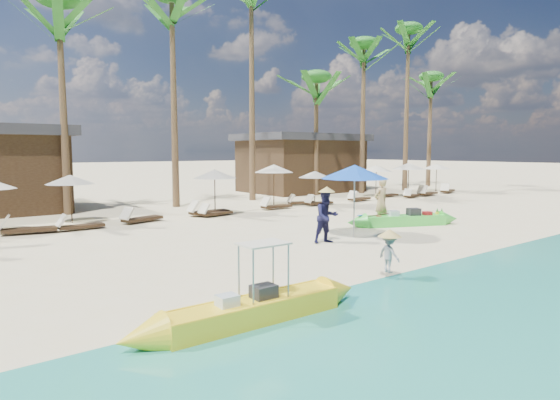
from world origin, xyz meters
TOP-DOWN VIEW (x-y plane):
  - ground at (0.00, 0.00)m, footprint 240.00×240.00m
  - wet_sand_strip at (0.00, -5.00)m, footprint 240.00×4.50m
  - green_canoe at (6.77, 2.28)m, footprint 5.20×2.56m
  - yellow_canoe at (-4.26, -3.01)m, footprint 5.47×0.78m
  - tourist at (6.18, 3.00)m, footprint 0.71×0.47m
  - vendor_green at (1.73, 1.52)m, footprint 0.98×0.83m
  - vendor_yellow at (-0.13, -2.65)m, footprint 0.38×0.61m
  - blue_umbrella at (3.18, 1.66)m, footprint 2.39×2.39m
  - lounger_4_left at (-5.95, 9.45)m, footprint 2.02×0.98m
  - lounger_4_right at (-4.17, 9.21)m, footprint 1.73×0.53m
  - resort_parasol_5 at (-3.89, 11.31)m, footprint 2.00×2.00m
  - lounger_5_left at (-1.58, 9.59)m, footprint 1.96×1.08m
  - resort_parasol_6 at (2.24, 9.86)m, footprint 2.11×2.11m
  - lounger_6_left at (1.75, 9.83)m, footprint 2.01×0.66m
  - lounger_6_right at (1.90, 9.36)m, footprint 1.78×0.79m
  - resort_parasol_7 at (6.81, 11.28)m, footprint 2.24×2.24m
  - lounger_7_left at (5.77, 9.81)m, footprint 1.80×0.58m
  - lounger_7_right at (8.11, 10.53)m, footprint 1.71×0.97m
  - resort_parasol_8 at (8.65, 9.90)m, footprint 1.88×1.88m
  - lounger_8_left at (8.69, 9.70)m, footprint 1.73×0.60m
  - resort_parasol_9 at (15.07, 11.02)m, footprint 2.06×2.06m
  - lounger_9_left at (12.17, 9.88)m, footprint 1.78×0.72m
  - lounger_9_right at (15.59, 10.50)m, footprint 1.65×0.54m
  - resort_parasol_10 at (16.97, 9.86)m, footprint 2.21×2.21m
  - lounger_10_left at (16.49, 9.26)m, footprint 1.71×0.92m
  - lounger_10_right at (18.38, 9.38)m, footprint 2.03×0.90m
  - resort_parasol_11 at (22.18, 11.25)m, footprint 2.04×2.04m
  - lounger_11_left at (21.43, 9.80)m, footprint 2.03×1.21m
  - palm_3 at (-3.36, 14.27)m, footprint 2.08×2.08m
  - palm_4 at (2.15, 14.01)m, footprint 2.08×2.08m
  - palm_5 at (7.45, 14.38)m, footprint 2.08×2.08m
  - palm_6 at (12.84, 14.52)m, footprint 2.08×2.08m
  - palm_7 at (16.57, 13.68)m, footprint 2.08×2.08m
  - palm_8 at (21.07, 13.33)m, footprint 2.08×2.08m
  - palm_9 at (26.21, 14.81)m, footprint 2.08×2.08m
  - pavilion_east at (14.00, 17.50)m, footprint 8.80×6.60m

SIDE VIEW (x-z plane):
  - ground at x=0.00m, z-range 0.00..0.00m
  - wet_sand_strip at x=0.00m, z-range 0.00..0.01m
  - lounger_9_right at x=15.59m, z-range -0.09..0.46m
  - lounger_7_right at x=8.11m, z-range -0.09..0.46m
  - lounger_10_left at x=16.49m, z-range -0.09..0.46m
  - lounger_8_left at x=8.69m, z-range -0.10..0.48m
  - lounger_6_right at x=1.90m, z-range -0.10..0.49m
  - lounger_4_right at x=-4.17m, z-range -0.10..0.49m
  - lounger_9_left at x=12.17m, z-range -0.10..0.49m
  - lounger_7_left at x=5.77m, z-range -0.10..0.51m
  - lounger_5_left at x=-1.58m, z-range -0.11..0.53m
  - lounger_11_left at x=21.43m, z-range -0.11..0.55m
  - lounger_4_left at x=-5.95m, z-range -0.11..0.55m
  - lounger_10_right at x=18.38m, z-range -0.11..0.56m
  - lounger_6_left at x=1.75m, z-range -0.11..0.57m
  - yellow_canoe at x=-4.26m, z-range -0.48..0.94m
  - green_canoe at x=6.77m, z-range -0.12..0.59m
  - vendor_yellow at x=-0.13m, z-range 0.18..1.10m
  - vendor_green at x=1.73m, z-range 0.00..1.77m
  - tourist at x=6.18m, z-range 0.00..1.94m
  - resort_parasol_8 at x=8.65m, z-range 0.78..2.71m
  - resort_parasol_5 at x=-3.89m, z-range 0.83..2.88m
  - resort_parasol_11 at x=22.18m, z-range 0.84..2.95m
  - resort_parasol_9 at x=15.07m, z-range 0.85..2.97m
  - resort_parasol_6 at x=2.24m, z-range 0.87..3.05m
  - resort_parasol_10 at x=16.97m, z-range 0.91..3.19m
  - resort_parasol_7 at x=6.81m, z-range 0.93..3.23m
  - pavilion_east at x=14.00m, z-range 0.05..4.35m
  - blue_umbrella at x=3.18m, z-range 1.04..3.62m
  - palm_6 at x=12.84m, z-range 2.79..11.31m
  - palm_9 at x=26.21m, z-range 3.14..12.97m
  - palm_3 at x=-3.36m, z-range 3.32..13.83m
  - palm_7 at x=16.57m, z-range 3.46..14.53m
  - palm_4 at x=2.15m, z-range 3.60..15.30m
  - palm_8 at x=21.07m, z-range 3.83..16.53m
  - palm_5 at x=7.45m, z-range 4.02..17.62m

